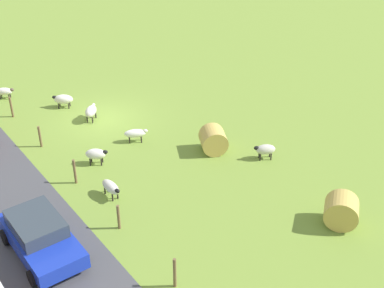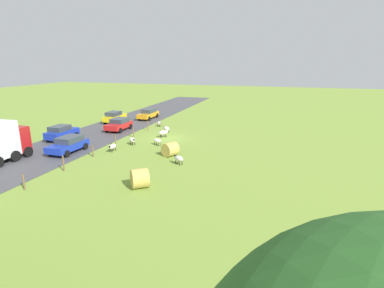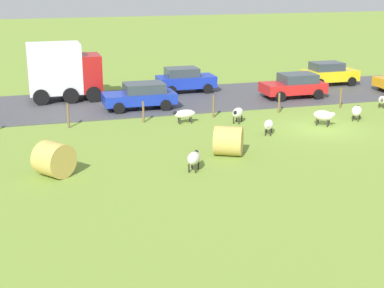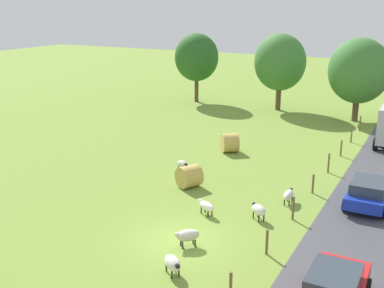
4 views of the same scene
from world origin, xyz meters
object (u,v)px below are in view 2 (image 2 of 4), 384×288
Objects in this scene: car_4 at (148,114)px; car_7 at (114,117)px; sheep_0 at (163,133)px; hay_bale_0 at (140,178)px; sheep_2 at (112,147)px; car_8 at (61,132)px; car_2 at (68,144)px; car_1 at (119,124)px; sheep_6 at (166,129)px; sheep_5 at (159,123)px; hay_bale_1 at (170,149)px; sheep_1 at (157,141)px; sheep_4 at (179,159)px; sheep_3 at (132,140)px.

car_4 is 5.40m from car_7.
sheep_0 is 0.82× the size of hay_bale_0.
car_8 is (7.87, -2.25, 0.40)m from sheep_2.
car_8 reaches higher than car_2.
car_2 is at bearing 91.81° from car_1.
car_4 reaches higher than sheep_6.
sheep_2 reaches higher than sheep_5.
sheep_0 is 0.87× the size of hay_bale_1.
sheep_2 is at bearing -47.50° from hay_bale_0.
car_1 reaches higher than hay_bale_1.
sheep_1 is 1.11× the size of sheep_4.
sheep_3 is at bearing -176.69° from car_8.
hay_bale_0 is (-4.62, 16.40, 0.18)m from sheep_6.
sheep_1 is at bearing -165.84° from sheep_3.
car_4 is at bearing -90.53° from car_1.
hay_bale_1 reaches higher than sheep_6.
car_1 reaches higher than sheep_3.
hay_bale_0 is at bearing 107.25° from sheep_1.
sheep_1 is 9.62m from sheep_5.
car_2 reaches higher than sheep_3.
car_4 is at bearing -51.89° from sheep_6.
hay_bale_1 is at bearing 117.58° from sheep_5.
car_2 is (4.61, 4.32, 0.29)m from sheep_3.
car_2 is (-0.32, 10.03, -0.01)m from car_1.
sheep_5 is at bearing -83.91° from sheep_3.
sheep_3 is 9.63m from sheep_5.
sheep_1 is at bearing 102.33° from sheep_0.
hay_bale_0 is 0.33× the size of car_2.
car_7 is (7.14, -0.41, 0.44)m from sheep_5.
sheep_0 is 7.35m from hay_bale_1.
sheep_6 is at bearing -173.39° from car_1.
car_7 is at bearing -76.04° from car_2.
car_1 is 5.36m from car_7.
hay_bale_1 is 19.49m from car_4.
sheep_5 is 20.73m from hay_bale_0.
sheep_4 is at bearing 167.00° from sheep_2.
car_1 reaches higher than sheep_6.
sheep_4 is 15.57m from car_1.
car_2 is at bearing 34.63° from sheep_1.
sheep_0 is at bearing 103.62° from sheep_6.
sheep_0 is at bearing -59.86° from sheep_4.
sheep_5 is 0.25× the size of car_2.
sheep_5 is 0.28× the size of car_8.
car_8 reaches higher than hay_bale_1.
car_7 is at bearing -43.98° from sheep_4.
sheep_1 is 0.30× the size of car_1.
car_2 reaches higher than hay_bale_0.
sheep_6 is 6.26m from car_1.
sheep_0 is at bearing -77.67° from sheep_1.
sheep_6 is 12.07m from car_8.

